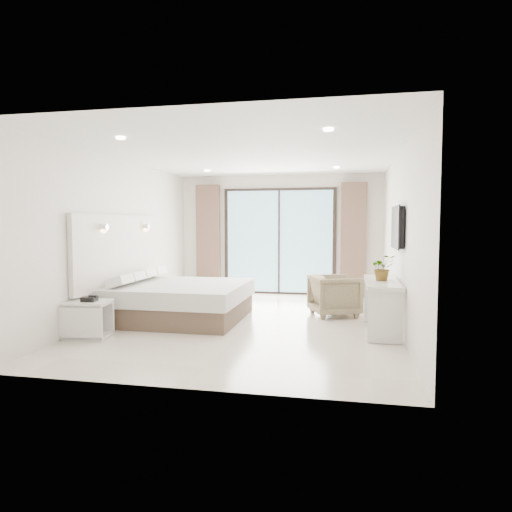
# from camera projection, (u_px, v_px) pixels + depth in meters

# --- Properties ---
(ground) EXTENTS (6.20, 6.20, 0.00)m
(ground) POSITION_uv_depth(u_px,v_px,m) (251.00, 322.00, 7.45)
(ground) COLOR beige
(ground) RESTS_ON ground
(room_shell) EXTENTS (4.62, 6.22, 2.72)m
(room_shell) POSITION_uv_depth(u_px,v_px,m) (249.00, 225.00, 8.11)
(room_shell) COLOR silver
(room_shell) RESTS_ON ground
(bed) EXTENTS (2.15, 2.04, 0.74)m
(bed) POSITION_uv_depth(u_px,v_px,m) (179.00, 300.00, 7.66)
(bed) COLOR brown
(bed) RESTS_ON ground
(nightstand) EXTENTS (0.62, 0.54, 0.52)m
(nightstand) POSITION_uv_depth(u_px,v_px,m) (88.00, 319.00, 6.39)
(nightstand) COLOR silver
(nightstand) RESTS_ON ground
(phone) EXTENTS (0.21, 0.17, 0.07)m
(phone) POSITION_uv_depth(u_px,v_px,m) (89.00, 299.00, 6.33)
(phone) COLOR black
(phone) RESTS_ON nightstand
(console_desk) EXTENTS (0.47, 1.52, 0.77)m
(console_desk) POSITION_uv_depth(u_px,v_px,m) (382.00, 295.00, 6.71)
(console_desk) COLOR silver
(console_desk) RESTS_ON ground
(plant) EXTENTS (0.46, 0.48, 0.29)m
(plant) POSITION_uv_depth(u_px,v_px,m) (382.00, 271.00, 6.67)
(plant) COLOR #33662D
(plant) RESTS_ON console_desk
(armchair) EXTENTS (0.94, 0.97, 0.78)m
(armchair) POSITION_uv_depth(u_px,v_px,m) (335.00, 293.00, 7.94)
(armchair) COLOR #968662
(armchair) RESTS_ON ground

